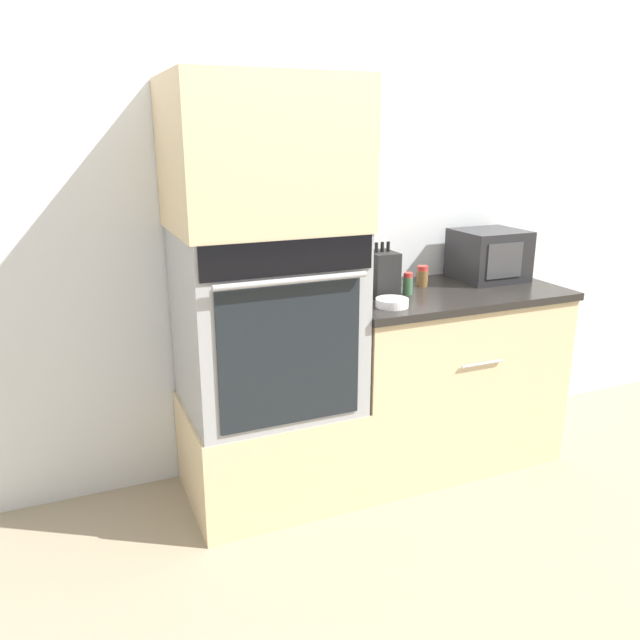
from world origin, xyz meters
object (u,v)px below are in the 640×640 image
(condiment_jar_near, at_px, (422,276))
(knife_block, at_px, (381,274))
(condiment_jar_mid, at_px, (408,284))
(bowl, at_px, (392,303))
(microwave, at_px, (489,255))
(wall_oven, at_px, (266,320))

(condiment_jar_near, bearing_deg, knife_block, -162.86)
(condiment_jar_mid, bearing_deg, bowl, -136.81)
(bowl, bearing_deg, microwave, 20.87)
(microwave, xyz_separation_m, bowl, (-0.71, -0.27, -0.11))
(condiment_jar_mid, bearing_deg, wall_oven, -179.73)
(knife_block, distance_m, condiment_jar_near, 0.29)
(knife_block, relative_size, bowl, 1.75)
(bowl, height_order, condiment_jar_near, condiment_jar_near)
(condiment_jar_near, bearing_deg, microwave, -0.27)
(wall_oven, distance_m, condiment_jar_mid, 0.70)
(wall_oven, xyz_separation_m, microwave, (1.23, 0.11, 0.17))
(microwave, distance_m, condiment_jar_near, 0.40)
(bowl, distance_m, condiment_jar_near, 0.42)
(knife_block, bearing_deg, condiment_jar_mid, -9.86)
(microwave, distance_m, condiment_jar_mid, 0.55)
(knife_block, height_order, bowl, knife_block)
(microwave, height_order, bowl, microwave)
(microwave, xyz_separation_m, condiment_jar_near, (-0.39, 0.00, -0.08))
(knife_block, bearing_deg, condiment_jar_near, 17.14)
(bowl, height_order, condiment_jar_mid, condiment_jar_mid)
(knife_block, bearing_deg, wall_oven, -177.41)
(wall_oven, bearing_deg, bowl, -17.35)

